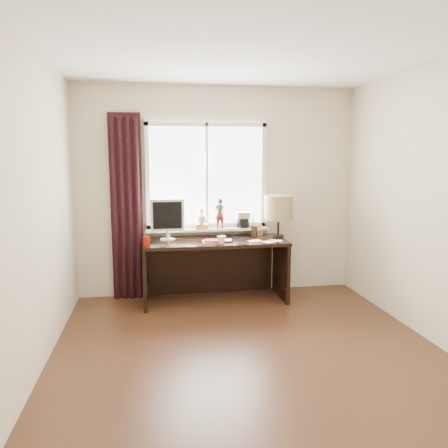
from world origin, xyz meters
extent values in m
cube|color=#3E2417|center=(0.00, 0.00, 0.00)|extent=(3.50, 4.00, 0.00)
cube|color=white|center=(0.00, 0.00, 2.60)|extent=(3.50, 4.00, 0.00)
cube|color=beige|center=(0.00, 2.00, 1.30)|extent=(3.50, 0.00, 2.60)
cube|color=beige|center=(0.00, -2.00, 1.30)|extent=(3.50, 0.00, 2.60)
cube|color=beige|center=(-1.75, 0.00, 1.30)|extent=(0.00, 4.00, 2.60)
imported|color=silver|center=(-0.06, 1.52, 0.76)|extent=(0.32, 0.23, 0.02)
imported|color=white|center=(-0.06, 1.38, 0.80)|extent=(0.13, 0.12, 0.10)
cylinder|color=#8F1000|center=(-0.90, 1.46, 0.80)|extent=(0.07, 0.07, 0.09)
cube|color=white|center=(-0.15, 1.99, 1.50)|extent=(1.40, 0.02, 1.30)
cube|color=silver|center=(-0.15, 1.96, 0.88)|extent=(1.50, 0.05, 0.05)
cube|color=silver|center=(-0.15, 1.96, 2.12)|extent=(1.50, 0.05, 0.05)
cube|color=silver|center=(-0.88, 1.96, 1.50)|extent=(0.05, 0.05, 1.40)
cube|color=silver|center=(0.57, 1.96, 1.50)|extent=(0.05, 0.05, 1.40)
cube|color=silver|center=(-0.15, 1.96, 1.50)|extent=(0.03, 0.05, 1.30)
cube|color=silver|center=(-0.15, 1.91, 0.83)|extent=(1.52, 0.18, 0.03)
cylinder|color=#490D10|center=(-0.68, 1.89, 0.98)|extent=(0.15, 0.15, 0.26)
cube|color=gold|center=(-0.23, 1.89, 0.88)|extent=(0.15, 0.12, 0.06)
sphere|color=beige|center=(-0.23, 1.89, 0.97)|extent=(0.13, 0.13, 0.13)
sphere|color=beige|center=(-0.23, 1.89, 1.07)|extent=(0.07, 0.07, 0.07)
imported|color=#5C1F18|center=(0.00, 1.88, 1.04)|extent=(0.16, 0.13, 0.38)
cylinder|color=#1E4C51|center=(0.00, 1.87, 1.12)|extent=(0.11, 0.11, 0.05)
cylinder|color=black|center=(0.30, 1.91, 0.91)|extent=(0.16, 0.16, 0.12)
cylinder|color=#8C6B4C|center=(0.30, 1.91, 1.01)|extent=(0.20, 0.20, 0.08)
cube|color=black|center=(-1.13, 1.92, 1.12)|extent=(0.38, 0.05, 2.25)
cylinder|color=black|center=(-1.27, 1.89, 1.10)|extent=(0.06, 0.06, 2.20)
cylinder|color=black|center=(-1.18, 1.89, 1.10)|extent=(0.06, 0.06, 2.20)
cylinder|color=black|center=(-1.09, 1.89, 1.10)|extent=(0.06, 0.06, 2.20)
cylinder|color=black|center=(-1.00, 1.89, 1.10)|extent=(0.06, 0.06, 2.20)
cube|color=black|center=(-0.10, 1.63, 0.73)|extent=(1.70, 0.70, 0.04)
cube|color=black|center=(-0.93, 1.63, 0.35)|extent=(0.04, 0.64, 0.71)
cube|color=black|center=(0.73, 1.63, 0.35)|extent=(0.04, 0.64, 0.71)
cube|color=black|center=(-0.10, 1.97, 0.35)|extent=(1.60, 0.03, 0.71)
cylinder|color=beige|center=(-0.65, 1.72, 0.76)|extent=(0.18, 0.18, 0.01)
cylinder|color=beige|center=(-0.65, 1.72, 0.81)|extent=(0.04, 0.04, 0.10)
cube|color=beige|center=(-0.65, 1.72, 1.05)|extent=(0.40, 0.04, 0.38)
cube|color=black|center=(-0.65, 1.70, 1.05)|extent=(0.34, 0.01, 0.32)
cube|color=beige|center=(-0.15, 1.48, 0.76)|extent=(0.22, 0.16, 0.02)
cube|color=maroon|center=(-0.14, 1.47, 0.78)|extent=(0.23, 0.18, 0.01)
cylinder|color=black|center=(0.43, 1.85, 0.81)|extent=(0.09, 0.09, 0.12)
cylinder|color=black|center=(0.41, 1.86, 0.86)|extent=(0.01, 0.01, 0.22)
cylinder|color=black|center=(0.44, 1.84, 0.84)|extent=(0.01, 0.01, 0.19)
cylinder|color=black|center=(0.43, 1.86, 0.88)|extent=(0.01, 0.01, 0.25)
cylinder|color=black|center=(0.45, 1.86, 0.83)|extent=(0.01, 0.01, 0.17)
cube|color=gold|center=(0.50, 1.86, 0.81)|extent=(0.10, 0.02, 0.13)
cube|color=#996633|center=(0.50, 1.84, 0.81)|extent=(0.08, 0.01, 0.10)
cylinder|color=black|center=(0.70, 1.69, 0.77)|extent=(0.14, 0.14, 0.03)
cylinder|color=black|center=(0.70, 1.69, 0.89)|extent=(0.03, 0.03, 0.22)
cylinder|color=#998D63|center=(0.70, 1.69, 1.12)|extent=(0.35, 0.35, 0.30)
cube|color=white|center=(0.52, 1.41, 0.75)|extent=(0.19, 0.17, 0.00)
cube|color=white|center=(0.60, 1.46, 0.75)|extent=(0.18, 0.15, 0.00)
cube|color=white|center=(0.36, 1.49, 0.75)|extent=(0.18, 0.16, 0.00)
torus|color=black|center=(0.04, 1.49, 0.75)|extent=(0.18, 0.18, 0.01)
torus|color=black|center=(0.20, 1.62, 0.75)|extent=(0.15, 0.15, 0.01)
torus|color=black|center=(0.14, 1.75, 0.75)|extent=(0.11, 0.11, 0.01)
camera|label=1|loc=(-0.83, -3.44, 1.73)|focal=35.00mm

